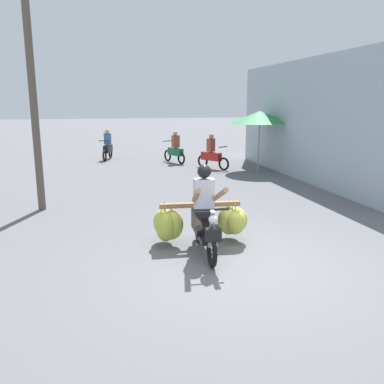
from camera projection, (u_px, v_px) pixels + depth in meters
name	position (u px, v px, depth m)	size (l,w,h in m)	color
ground_plane	(239.00, 266.00, 6.66)	(120.00, 120.00, 0.00)	slate
motorbike_main_loaded	(203.00, 220.00, 7.48)	(1.84, 1.83, 1.58)	black
motorbike_distant_ahead_left	(175.00, 150.00, 17.64)	(0.78, 1.53, 1.40)	black
motorbike_distant_ahead_right	(108.00, 147.00, 18.71)	(0.64, 1.58, 1.40)	black
motorbike_distant_far_ahead	(212.00, 155.00, 16.12)	(0.98, 1.39, 1.40)	black
shopfront_building	(339.00, 120.00, 14.19)	(3.19, 10.42, 4.01)	#9EADB7
market_umbrella_near_shop	(260.00, 117.00, 15.46)	(2.31, 2.31, 2.28)	#99999E
utility_pole	(34.00, 103.00, 9.57)	(0.18, 0.18, 5.21)	brown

